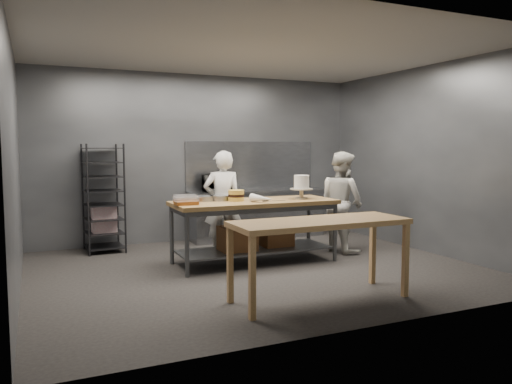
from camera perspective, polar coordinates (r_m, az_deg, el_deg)
ground at (r=7.06m, az=0.10°, el=-8.77°), size 6.00×6.00×0.00m
back_wall at (r=9.19m, az=-6.33°, el=3.90°), size 6.00×0.04×3.00m
work_table at (r=7.32m, az=-0.18°, el=-3.69°), size 2.40×0.90×0.92m
near_counter at (r=5.56m, az=7.32°, el=-4.06°), size 2.00×0.70×0.90m
back_counter at (r=9.33m, az=0.20°, el=-2.51°), size 2.60×0.60×0.90m
splashback_panel at (r=9.53m, az=-0.54°, el=3.07°), size 2.60×0.02×0.90m
speed_rack at (r=8.45m, az=-17.04°, el=-0.79°), size 0.63×0.67×1.75m
chef_behind at (r=7.86m, az=-3.84°, el=-1.26°), size 0.67×0.51×1.64m
chef_right at (r=8.22m, az=9.76°, el=-1.09°), size 0.72×0.87×1.63m
microwave at (r=8.98m, az=-4.22°, el=1.01°), size 0.54×0.37×0.30m
frosted_cake_stand at (r=7.53m, az=5.22°, el=0.89°), size 0.34×0.34×0.36m
layer_cake at (r=7.21m, az=-2.29°, el=-0.41°), size 0.23×0.23×0.16m
cake_pans at (r=7.27m, az=-5.02°, el=-0.71°), size 0.51×0.29×0.07m
piping_bag at (r=6.99m, az=0.69°, el=-0.74°), size 0.27×0.39×0.12m
offset_spatula at (r=7.19m, az=1.73°, el=-1.02°), size 0.37×0.02×0.02m
pastry_clamshells at (r=6.93m, az=-8.03°, el=-0.88°), size 0.38×0.48×0.11m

